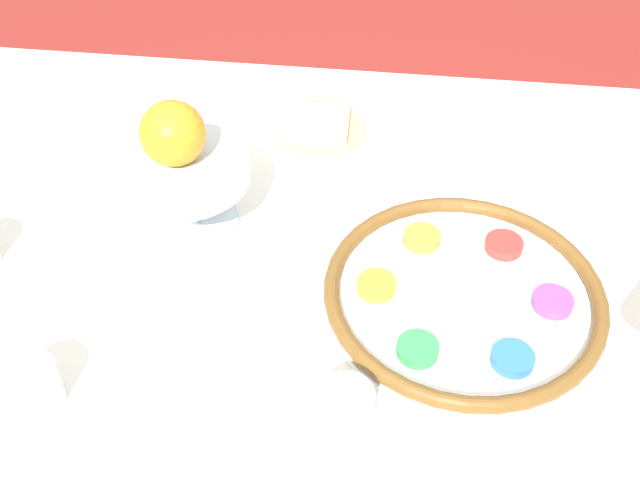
# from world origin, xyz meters

# --- Properties ---
(dining_table) EXTENTS (1.59, 0.87, 0.77)m
(dining_table) POSITION_xyz_m (0.00, 0.00, 0.39)
(dining_table) COLOR white
(dining_table) RESTS_ON ground_plane
(seder_plate) EXTENTS (0.36, 0.36, 0.03)m
(seder_plate) POSITION_xyz_m (-0.16, 0.10, 0.79)
(seder_plate) COLOR white
(seder_plate) RESTS_ON dining_table
(fruit_stand) EXTENTS (0.18, 0.18, 0.11)m
(fruit_stand) POSITION_xyz_m (0.21, 0.00, 0.85)
(fruit_stand) COLOR silver
(fruit_stand) RESTS_ON dining_table
(orange_fruit) EXTENTS (0.09, 0.09, 0.09)m
(orange_fruit) POSITION_xyz_m (0.22, 0.00, 0.93)
(orange_fruit) COLOR orange
(orange_fruit) RESTS_ON fruit_stand
(bread_plate) EXTENTS (0.16, 0.16, 0.02)m
(bread_plate) POSITION_xyz_m (0.07, -0.24, 0.78)
(bread_plate) COLOR tan
(bread_plate) RESTS_ON dining_table
(napkin_roll) EXTENTS (0.20, 0.10, 0.04)m
(napkin_roll) POSITION_xyz_m (0.19, -0.26, 0.79)
(napkin_roll) COLOR white
(napkin_roll) RESTS_ON dining_table
(cup_near) EXTENTS (0.06, 0.06, 0.06)m
(cup_near) POSITION_xyz_m (0.31, 0.31, 0.80)
(cup_near) COLOR silver
(cup_near) RESTS_ON dining_table
(cup_far) EXTENTS (0.06, 0.06, 0.06)m
(cup_far) POSITION_xyz_m (-0.03, 0.30, 0.80)
(cup_far) COLOR silver
(cup_far) RESTS_ON dining_table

